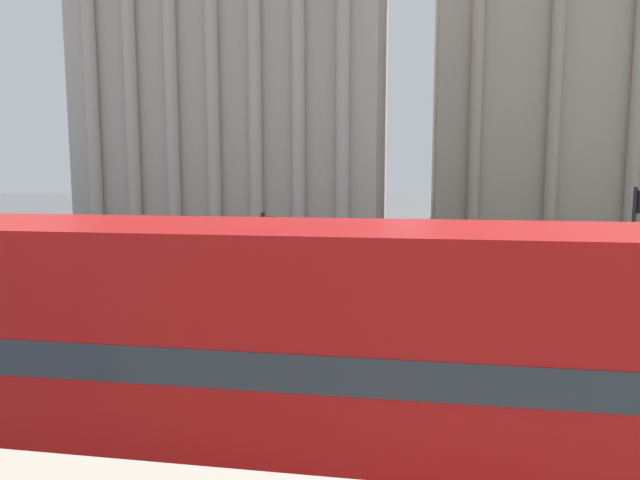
# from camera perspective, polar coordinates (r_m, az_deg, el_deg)

# --- Properties ---
(double_decker_bus) EXTENTS (11.45, 2.68, 3.96)m
(double_decker_bus) POSITION_cam_1_polar(r_m,az_deg,el_deg) (7.79, -2.72, -11.44)
(double_decker_bus) COLOR black
(double_decker_bus) RESTS_ON ground_plane
(plaza_building_left) EXTENTS (23.43, 15.81, 25.16)m
(plaza_building_left) POSITION_cam_1_polar(r_m,az_deg,el_deg) (49.23, -7.61, 16.15)
(plaza_building_left) COLOR #BCB2A8
(plaza_building_left) RESTS_ON ground_plane
(plaza_building_right) EXTENTS (29.16, 11.41, 26.43)m
(plaza_building_right) POSITION_cam_1_polar(r_m,az_deg,el_deg) (54.26, 27.33, 15.27)
(plaza_building_right) COLOR #B2A893
(plaza_building_right) RESTS_ON ground_plane
(traffic_light_near) EXTENTS (0.42, 0.24, 3.66)m
(traffic_light_near) POSITION_cam_1_polar(r_m,az_deg,el_deg) (14.07, -5.36, -2.35)
(traffic_light_near) COLOR black
(traffic_light_near) RESTS_ON ground_plane
(traffic_light_mid) EXTENTS (0.42, 0.24, 4.18)m
(traffic_light_mid) POSITION_cam_1_polar(r_m,az_deg,el_deg) (19.83, 28.99, 0.43)
(traffic_light_mid) COLOR black
(traffic_light_mid) RESTS_ON ground_plane
(car_silver) EXTENTS (4.20, 1.93, 1.35)m
(car_silver) POSITION_cam_1_polar(r_m,az_deg,el_deg) (32.78, 17.64, -0.31)
(car_silver) COLOR black
(car_silver) RESTS_ON ground_plane
(pedestrian_olive) EXTENTS (0.32, 0.32, 1.65)m
(pedestrian_olive) POSITION_cam_1_polar(r_m,az_deg,el_deg) (36.63, 18.05, 0.80)
(pedestrian_olive) COLOR #282B33
(pedestrian_olive) RESTS_ON ground_plane
(pedestrian_blue) EXTENTS (0.32, 0.32, 1.64)m
(pedestrian_blue) POSITION_cam_1_polar(r_m,az_deg,el_deg) (30.33, 21.79, -0.59)
(pedestrian_blue) COLOR #282B33
(pedestrian_blue) RESTS_ON ground_plane
(pedestrian_yellow) EXTENTS (0.32, 0.32, 1.72)m
(pedestrian_yellow) POSITION_cam_1_polar(r_m,az_deg,el_deg) (22.63, 25.24, -3.05)
(pedestrian_yellow) COLOR #282B33
(pedestrian_yellow) RESTS_ON ground_plane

